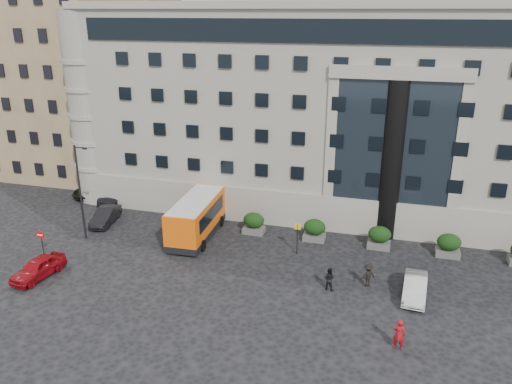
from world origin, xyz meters
TOP-DOWN VIEW (x-y plane):
  - ground at (0.00, 0.00)m, footprint 120.00×120.00m
  - civic_building at (6.00, 22.00)m, footprint 44.00×24.00m
  - entrance_column at (12.00, 10.30)m, footprint 1.80×1.80m
  - apartment_near at (-24.00, 20.00)m, footprint 14.00×14.00m
  - apartment_far at (-27.00, 38.00)m, footprint 13.00×13.00m
  - hedge_a at (-4.00, 7.80)m, footprint 1.80×1.26m
  - hedge_b at (1.20, 7.80)m, footprint 1.80×1.26m
  - hedge_c at (6.40, 7.80)m, footprint 1.80×1.26m
  - hedge_d at (11.60, 7.80)m, footprint 1.80×1.26m
  - hedge_e at (16.80, 7.80)m, footprint 1.80×1.26m
  - street_lamp at (-11.94, 3.00)m, footprint 1.16×0.18m
  - bus_stop_sign at (5.50, 5.00)m, footprint 0.50×0.08m
  - no_entry_sign at (-13.00, -1.04)m, footprint 0.64×0.16m
  - minibus at (-3.21, 5.91)m, footprint 3.19×7.93m
  - red_truck at (-16.23, 18.43)m, footprint 2.80×5.73m
  - parked_car_a at (-11.50, -3.52)m, footprint 2.32×4.43m
  - parked_car_b at (-12.04, 6.19)m, footprint 2.18×4.45m
  - parked_car_c at (-13.75, 11.34)m, footprint 2.72×5.42m
  - parked_car_d at (-17.00, 12.34)m, footprint 3.17×5.45m
  - white_taxi at (14.22, 1.00)m, footprint 1.70×4.24m
  - pedestrian_a at (13.24, -4.90)m, footprint 0.72×0.49m
  - pedestrian_b at (8.62, 0.40)m, footprint 0.92×0.79m
  - pedestrian_c at (11.12, 1.56)m, footprint 1.22×1.11m

SIDE VIEW (x-z plane):
  - ground at x=0.00m, z-range 0.00..0.00m
  - white_taxi at x=14.22m, z-range 0.00..1.37m
  - parked_car_b at x=-12.04m, z-range 0.00..1.41m
  - parked_car_d at x=-17.00m, z-range 0.00..1.43m
  - parked_car_a at x=-11.50m, z-range 0.00..1.44m
  - parked_car_c at x=-13.75m, z-range 0.00..1.51m
  - pedestrian_b at x=8.62m, z-range 0.00..1.63m
  - pedestrian_c at x=11.12m, z-range 0.00..1.65m
  - hedge_a at x=-4.00m, z-range 0.01..1.85m
  - hedge_b at x=1.20m, z-range 0.01..1.85m
  - hedge_c at x=6.40m, z-range 0.01..1.85m
  - hedge_d at x=11.60m, z-range 0.01..1.85m
  - hedge_e at x=16.80m, z-range 0.01..1.85m
  - pedestrian_a at x=13.24m, z-range 0.00..1.90m
  - red_truck at x=-16.23m, z-range 0.04..3.09m
  - no_entry_sign at x=-13.00m, z-range 0.49..2.81m
  - bus_stop_sign at x=5.50m, z-range 0.47..2.99m
  - minibus at x=-3.21m, z-range 0.16..3.43m
  - street_lamp at x=-11.94m, z-range 0.37..8.37m
  - entrance_column at x=12.00m, z-range 0.00..13.00m
  - civic_building at x=6.00m, z-range 0.00..18.00m
  - apartment_near at x=-24.00m, z-range 0.00..20.00m
  - apartment_far at x=-27.00m, z-range 0.00..22.00m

